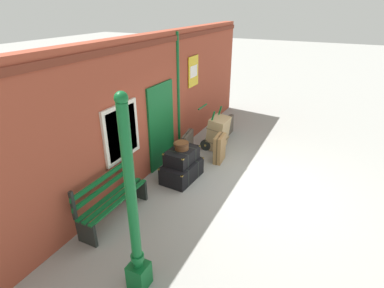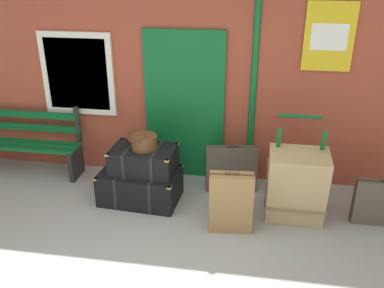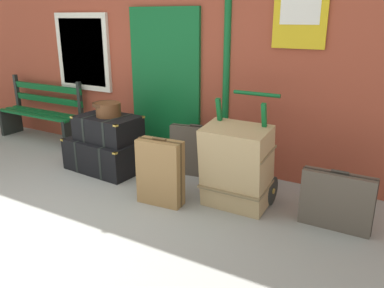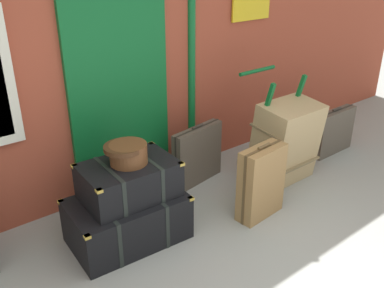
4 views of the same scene
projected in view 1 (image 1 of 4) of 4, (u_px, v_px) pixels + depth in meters
name	position (u px, v px, depth m)	size (l,w,h in m)	color
ground_plane	(254.00, 187.00, 6.88)	(60.00, 60.00, 0.00)	gray
brick_facade	(153.00, 104.00, 7.22)	(10.40, 0.35, 3.20)	#9E422D
lamp_post	(134.00, 225.00, 4.03)	(0.28, 0.28, 2.94)	#0F5B28
platform_bench	(112.00, 198.00, 5.72)	(1.60, 0.43, 1.01)	#0F5B28
steamer_trunk_base	(182.00, 171.00, 7.12)	(1.05, 0.72, 0.43)	black
steamer_trunk_middle	(182.00, 156.00, 7.02)	(0.84, 0.59, 0.33)	black
round_hatbox	(182.00, 145.00, 6.92)	(0.37, 0.34, 0.18)	brown
porters_trolley	(212.00, 138.00, 8.71)	(0.71, 0.67, 1.18)	black
large_brown_trunk	(218.00, 133.00, 8.56)	(0.70, 0.54, 0.92)	tan
suitcase_beige	(219.00, 149.00, 7.86)	(0.52, 0.24, 0.77)	olive
suitcase_charcoal	(228.00, 126.00, 9.49)	(0.69, 0.14, 0.61)	#51473D
suitcase_brown	(188.00, 144.00, 8.18)	(0.69, 0.24, 0.69)	#51473D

